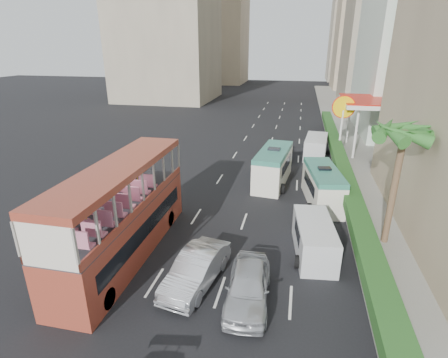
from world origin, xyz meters
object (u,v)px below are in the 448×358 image
(panel_van_far, at_px, (316,147))
(car_silver_lane_a, at_px, (197,283))
(car_silver_lane_b, at_px, (248,301))
(panel_van_near, at_px, (314,239))
(palm_tree, at_px, (394,189))
(shell_station, at_px, (373,126))
(minibus_near, at_px, (273,167))
(double_decker_bus, at_px, (123,212))
(van_asset, at_px, (279,157))
(minibus_far, at_px, (323,186))

(panel_van_far, bearing_deg, car_silver_lane_a, -100.04)
(car_silver_lane_b, relative_size, panel_van_near, 1.01)
(car_silver_lane_a, relative_size, panel_van_far, 0.95)
(panel_van_far, bearing_deg, palm_tree, -72.96)
(shell_station, bearing_deg, car_silver_lane_a, -115.26)
(car_silver_lane_b, bearing_deg, palm_tree, 39.64)
(car_silver_lane_b, distance_m, panel_van_far, 22.92)
(minibus_near, relative_size, palm_tree, 0.98)
(panel_van_far, xyz_separation_m, shell_station, (5.58, 2.68, 1.75))
(palm_tree, bearing_deg, shell_station, 83.40)
(minibus_near, xyz_separation_m, shell_station, (9.19, 10.87, 1.35))
(double_decker_bus, distance_m, panel_van_near, 10.19)
(panel_van_far, distance_m, shell_station, 6.44)
(palm_tree, relative_size, shell_station, 0.80)
(car_silver_lane_b, xyz_separation_m, palm_tree, (6.87, 6.31, 3.38))
(car_silver_lane_b, bearing_deg, minibus_near, 87.56)
(shell_station, bearing_deg, minibus_near, -130.22)
(car_silver_lane_a, height_order, car_silver_lane_b, car_silver_lane_a)
(double_decker_bus, bearing_deg, shell_station, 55.18)
(palm_tree, bearing_deg, panel_van_far, 101.71)
(car_silver_lane_a, distance_m, van_asset, 21.05)
(van_asset, bearing_deg, palm_tree, -70.25)
(panel_van_near, bearing_deg, panel_van_far, 81.16)
(van_asset, xyz_separation_m, minibus_far, (3.68, -10.32, 1.27))
(car_silver_lane_b, xyz_separation_m, panel_van_near, (2.90, 4.46, 0.91))
(double_decker_bus, height_order, palm_tree, palm_tree)
(minibus_far, bearing_deg, panel_van_near, -105.42)
(minibus_near, xyz_separation_m, panel_van_near, (3.02, -9.98, -0.48))
(minibus_near, relative_size, shell_station, 0.79)
(panel_van_near, relative_size, panel_van_far, 0.91)
(double_decker_bus, height_order, minibus_far, double_decker_bus)
(car_silver_lane_b, height_order, panel_van_near, panel_van_near)
(car_silver_lane_b, bearing_deg, van_asset, 87.25)
(minibus_near, distance_m, palm_tree, 10.91)
(double_decker_bus, height_order, panel_van_near, double_decker_bus)
(minibus_far, bearing_deg, car_silver_lane_a, -129.63)
(panel_van_near, relative_size, shell_station, 0.57)
(van_asset, distance_m, shell_station, 10.24)
(van_asset, relative_size, shell_station, 0.65)
(double_decker_bus, bearing_deg, car_silver_lane_b, -18.43)
(palm_tree, bearing_deg, van_asset, 114.42)
(double_decker_bus, distance_m, car_silver_lane_b, 7.73)
(car_silver_lane_a, xyz_separation_m, van_asset, (2.48, 20.90, 0.00))
(car_silver_lane_b, relative_size, palm_tree, 0.72)
(panel_van_near, xyz_separation_m, shell_station, (6.17, 20.85, 1.84))
(car_silver_lane_a, bearing_deg, minibus_far, 69.93)
(car_silver_lane_b, bearing_deg, panel_van_near, 54.07)
(minibus_near, distance_m, minibus_far, 4.90)
(panel_van_far, height_order, shell_station, shell_station)
(double_decker_bus, xyz_separation_m, minibus_near, (6.81, 12.13, -1.13))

